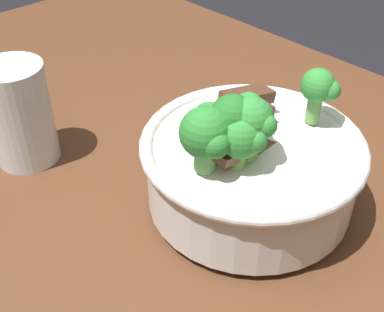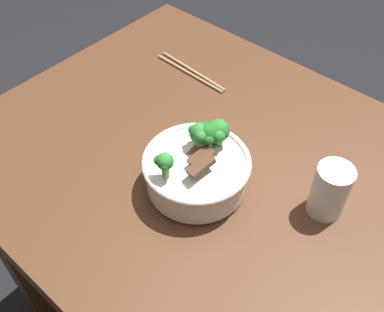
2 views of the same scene
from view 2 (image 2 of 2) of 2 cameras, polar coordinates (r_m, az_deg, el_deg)
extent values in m
cube|color=#56331E|center=(0.93, 5.67, -3.67)|extent=(1.16, 0.81, 0.05)
cube|color=#56331E|center=(1.62, -2.46, 3.17)|extent=(0.07, 0.07, 0.76)
cube|color=#56331E|center=(1.40, -21.53, -11.25)|extent=(0.07, 0.07, 0.76)
cylinder|color=white|center=(0.88, 0.55, -3.66)|extent=(0.09, 0.09, 0.01)
cylinder|color=white|center=(0.86, 0.56, -2.13)|extent=(0.19, 0.19, 0.06)
torus|color=white|center=(0.83, 0.58, -0.70)|extent=(0.21, 0.21, 0.01)
ellipsoid|color=white|center=(0.84, 0.57, -1.36)|extent=(0.16, 0.16, 0.05)
cube|color=brown|center=(0.83, 0.80, -0.15)|extent=(0.07, 0.06, 0.02)
cube|color=#563323|center=(0.79, 1.13, -1.27)|extent=(0.03, 0.06, 0.02)
cube|color=#563323|center=(0.80, 1.20, -0.12)|extent=(0.03, 0.05, 0.02)
cube|color=brown|center=(0.84, 1.04, 1.06)|extent=(0.02, 0.08, 0.03)
cylinder|color=#5B9947|center=(0.84, 1.92, 1.58)|extent=(0.02, 0.02, 0.03)
sphere|color=#237028|center=(0.82, 1.97, 2.92)|extent=(0.04, 0.04, 0.04)
sphere|color=#237028|center=(0.83, 1.42, 3.41)|extent=(0.02, 0.02, 0.02)
sphere|color=#237028|center=(0.81, 2.08, 2.08)|extent=(0.02, 0.02, 0.02)
cylinder|color=#5B9947|center=(0.80, -3.37, -1.86)|extent=(0.01, 0.01, 0.03)
sphere|color=green|center=(0.78, -3.45, -0.68)|extent=(0.03, 0.03, 0.03)
sphere|color=green|center=(0.78, -4.21, -0.54)|extent=(0.02, 0.02, 0.02)
sphere|color=green|center=(0.77, -3.50, -1.29)|extent=(0.02, 0.02, 0.02)
cylinder|color=#6BA84C|center=(0.85, 1.47, 1.91)|extent=(0.01, 0.01, 0.02)
sphere|color=green|center=(0.83, 1.49, 3.00)|extent=(0.04, 0.04, 0.04)
sphere|color=green|center=(0.84, 0.68, 3.35)|extent=(0.02, 0.02, 0.02)
sphere|color=green|center=(0.82, 1.10, 2.70)|extent=(0.02, 0.02, 0.02)
cylinder|color=#7AB256|center=(0.84, 1.00, 1.59)|extent=(0.02, 0.02, 0.03)
sphere|color=green|center=(0.82, 1.02, 2.91)|extent=(0.04, 0.04, 0.04)
sphere|color=green|center=(0.83, 0.20, 3.32)|extent=(0.02, 0.02, 0.02)
sphere|color=green|center=(0.81, 1.11, 2.48)|extent=(0.02, 0.02, 0.02)
cylinder|color=#5B9947|center=(0.85, 3.29, 2.04)|extent=(0.02, 0.02, 0.02)
sphere|color=#2D8433|center=(0.83, 3.36, 3.25)|extent=(0.04, 0.04, 0.04)
sphere|color=#2D8433|center=(0.84, 2.73, 3.76)|extent=(0.02, 0.02, 0.02)
sphere|color=#2D8433|center=(0.82, 3.36, 2.48)|extent=(0.02, 0.02, 0.02)
cylinder|color=white|center=(0.89, 16.36, -6.34)|extent=(0.06, 0.06, 0.00)
cylinder|color=white|center=(0.85, 17.10, -4.22)|extent=(0.07, 0.07, 0.11)
cylinder|color=silver|center=(0.85, 16.94, -4.67)|extent=(0.06, 0.06, 0.08)
cylinder|color=tan|center=(1.15, -0.35, 10.45)|extent=(0.22, 0.01, 0.01)
cylinder|color=tan|center=(1.15, 0.13, 10.75)|extent=(0.22, 0.02, 0.01)
camera|label=1|loc=(0.99, 2.00, 26.34)|focal=46.88mm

